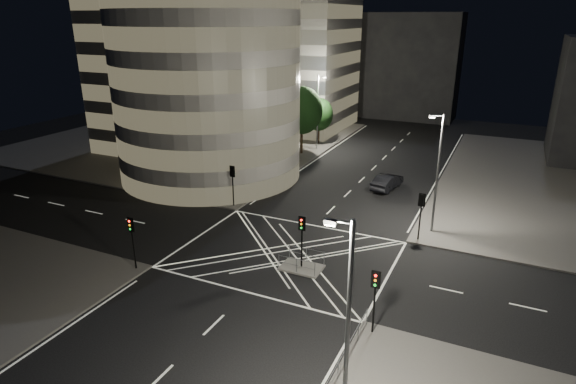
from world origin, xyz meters
The scene contains 24 objects.
ground centered at (0.00, 0.00, 0.00)m, with size 120.00×120.00×0.00m, color black.
sidewalk_far_left centered at (-29.00, 27.00, 0.07)m, with size 42.00×42.00×0.15m, color #5A5654.
central_island centered at (2.00, -1.50, 0.07)m, with size 3.00×2.00×0.15m, color slate.
office_tower_curved centered at (-20.74, 18.74, 12.65)m, with size 30.00×29.00×27.20m.
office_block_rear centered at (-22.00, 42.00, 11.15)m, with size 24.00×16.00×22.00m, color gray.
building_far_end centered at (-4.00, 58.00, 9.00)m, with size 18.00×8.00×18.00m, color black.
tree_a centered at (-10.50, 9.00, 4.73)m, with size 4.14×4.14×6.97m.
tree_b centered at (-10.50, 15.00, 4.72)m, with size 4.68×4.68×7.27m.
tree_c centered at (-10.50, 21.00, 4.93)m, with size 4.18×4.18×7.19m.
tree_d centered at (-10.50, 27.00, 5.87)m, with size 5.39×5.39×8.83m.
tree_e centered at (-10.50, 33.00, 4.29)m, with size 4.05×4.05×6.48m.
traffic_signal_fl centered at (-8.80, 6.80, 2.91)m, with size 0.55×0.22×4.00m.
traffic_signal_nl centered at (-8.80, -6.80, 2.91)m, with size 0.55×0.22×4.00m.
traffic_signal_fr centered at (8.80, 6.80, 2.91)m, with size 0.55×0.22×4.00m.
traffic_signal_nr centered at (8.80, -6.80, 2.91)m, with size 0.55×0.22×4.00m.
traffic_signal_island centered at (2.00, -1.50, 2.91)m, with size 0.55×0.22×4.00m.
street_lamp_left_near centered at (-9.44, 12.00, 5.54)m, with size 1.25×0.25×10.00m.
street_lamp_left_far centered at (-9.44, 30.00, 5.54)m, with size 1.25×0.25×10.00m.
street_lamp_right_far centered at (9.44, 9.00, 5.54)m, with size 1.25×0.25×10.00m.
street_lamp_right_near centered at (9.44, -14.00, 5.54)m, with size 1.25×0.25×10.00m.
railing_near_right centered at (8.30, -12.15, 0.70)m, with size 0.06×11.70×1.10m, color slate.
railing_island_south centered at (2.00, -2.40, 0.70)m, with size 2.80×0.06×1.10m, color slate.
railing_island_north centered at (2.00, -0.60, 0.70)m, with size 2.80×0.06×1.10m, color slate.
sedan centered at (3.30, 18.25, 0.82)m, with size 1.73×4.95×1.63m, color black.
Camera 1 is at (14.33, -30.05, 17.33)m, focal length 30.00 mm.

